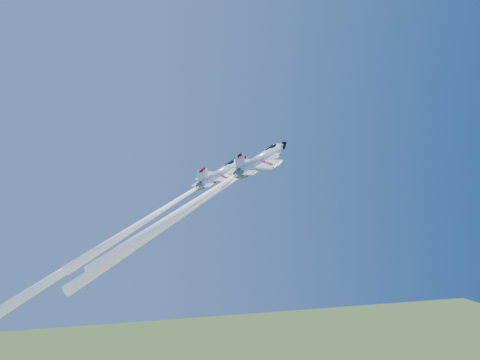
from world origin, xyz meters
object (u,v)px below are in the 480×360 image
object	(u,v)px
jet_left	(150,217)
jet_slot	(173,203)
jet_lead	(204,200)
jet_right	(211,191)

from	to	relation	value
jet_left	jet_slot	bearing A→B (deg)	54.10
jet_lead	jet_slot	size ratio (longest dim) A/B	1.35
jet_lead	jet_right	world-z (taller)	jet_lead
jet_right	jet_slot	world-z (taller)	jet_right
jet_right	jet_slot	xyz separation A→B (m)	(-5.52, 6.64, -2.16)
jet_lead	jet_left	bearing A→B (deg)	-124.51
jet_lead	jet_left	xyz separation A→B (m)	(-9.93, 0.27, -3.06)
jet_lead	jet_slot	world-z (taller)	jet_lead
jet_left	jet_slot	size ratio (longest dim) A/B	1.46
jet_slot	jet_right	bearing A→B (deg)	6.76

